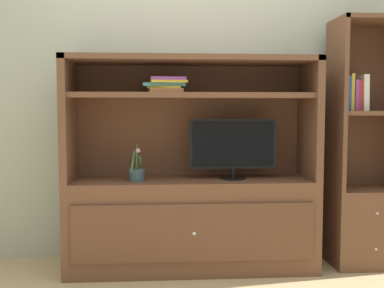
# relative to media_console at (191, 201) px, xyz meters

# --- Properties ---
(painted_rear_wall) EXTENTS (6.00, 0.10, 2.80)m
(painted_rear_wall) POSITION_rel_media_console_xyz_m (0.00, 0.34, 0.92)
(painted_rear_wall) COLOR #ADB29E
(painted_rear_wall) RESTS_ON ground_plane
(media_console) EXTENTS (1.72, 0.49, 1.48)m
(media_console) POSITION_rel_media_console_xyz_m (0.00, 0.00, 0.00)
(media_console) COLOR brown
(media_console) RESTS_ON ground_plane
(tv_monitor) EXTENTS (0.61, 0.17, 0.42)m
(tv_monitor) POSITION_rel_media_console_xyz_m (0.29, -0.02, 0.39)
(tv_monitor) COLOR black
(tv_monitor) RESTS_ON media_console
(potted_plant) EXTENTS (0.11, 0.12, 0.25)m
(potted_plant) POSITION_rel_media_console_xyz_m (-0.38, -0.07, 0.20)
(potted_plant) COLOR #384C56
(potted_plant) RESTS_ON media_console
(magazine_stack) EXTENTS (0.31, 0.35, 0.10)m
(magazine_stack) POSITION_rel_media_console_xyz_m (-0.18, -0.01, 0.80)
(magazine_stack) COLOR #A56638
(magazine_stack) RESTS_ON media_console
(bookshelf_tall) EXTENTS (0.50, 0.38, 1.76)m
(bookshelf_tall) POSITION_rel_media_console_xyz_m (1.25, 0.01, 0.09)
(bookshelf_tall) COLOR brown
(bookshelf_tall) RESTS_ON ground_plane
(upright_book_row) EXTENTS (0.16, 0.18, 0.26)m
(upright_book_row) POSITION_rel_media_console_xyz_m (1.15, -0.01, 0.75)
(upright_book_row) COLOR #2D519E
(upright_book_row) RESTS_ON bookshelf_tall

